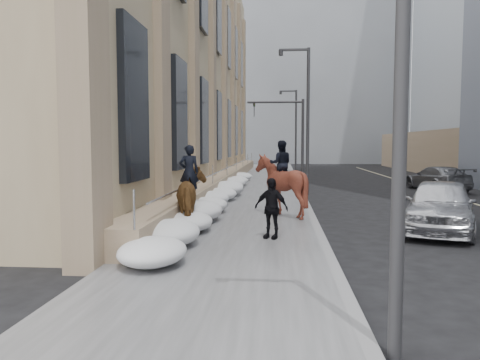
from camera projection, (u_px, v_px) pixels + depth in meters
name	position (u px, v px, depth m)	size (l,w,h in m)	color
ground	(226.00, 251.00, 12.25)	(140.00, 140.00, 0.00)	black
sidewalk	(250.00, 202.00, 22.18)	(5.00, 80.00, 0.12)	#49494B
curb	(306.00, 202.00, 21.96)	(0.24, 80.00, 0.12)	slate
lane_line	(480.00, 205.00, 21.28)	(0.15, 70.00, 0.01)	#BFB78C
limestone_building	(183.00, 54.00, 31.85)	(6.10, 44.00, 18.00)	#998564
bg_building_mid	(298.00, 69.00, 70.43)	(30.00, 12.00, 28.00)	slate
bg_building_far	(239.00, 104.00, 83.51)	(24.00, 12.00, 20.00)	gray
streetlight_mid	(305.00, 111.00, 25.57)	(1.71, 0.24, 8.00)	#2D2D30
streetlight_far	(294.00, 126.00, 45.44)	(1.71, 0.24, 8.00)	#2D2D30
traffic_signal	(290.00, 127.00, 33.62)	(4.10, 0.22, 6.00)	#2D2D30
snow_bank	(215.00, 197.00, 20.39)	(1.70, 18.10, 0.76)	white
mounted_horse_left	(193.00, 195.00, 14.88)	(1.61, 2.52, 2.65)	#533519
mounted_horse_right	(281.00, 183.00, 17.34)	(1.98, 2.20, 2.81)	#4E2016
pedestrian	(271.00, 208.00, 13.24)	(1.01, 0.42, 1.73)	black
car_silver	(440.00, 205.00, 14.84)	(2.01, 5.00, 1.70)	#B4B6BD
car_grey	(437.00, 178.00, 28.00)	(2.06, 5.06, 1.47)	slate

